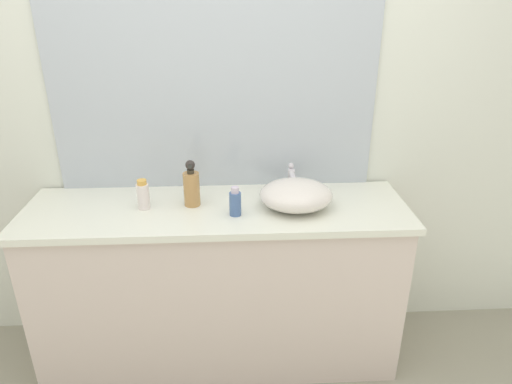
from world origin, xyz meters
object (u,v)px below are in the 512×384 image
object	(u,v)px
sink_basin	(296,195)
perfume_bottle	(143,195)
soap_dispenser	(192,187)
lotion_bottle	(235,203)

from	to	relation	value
sink_basin	perfume_bottle	xyz separation A→B (m)	(-0.69, 0.03, 0.00)
soap_dispenser	perfume_bottle	size ratio (longest dim) A/B	1.58
soap_dispenser	lotion_bottle	bearing A→B (deg)	-30.05
perfume_bottle	lotion_bottle	bearing A→B (deg)	-12.27
sink_basin	lotion_bottle	size ratio (longest dim) A/B	2.49
lotion_bottle	soap_dispenser	bearing A→B (deg)	149.95
soap_dispenser	perfume_bottle	xyz separation A→B (m)	(-0.22, -0.02, -0.03)
lotion_bottle	perfume_bottle	size ratio (longest dim) A/B	0.96
sink_basin	soap_dispenser	xyz separation A→B (m)	(-0.47, 0.05, 0.03)
sink_basin	lotion_bottle	world-z (taller)	lotion_bottle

